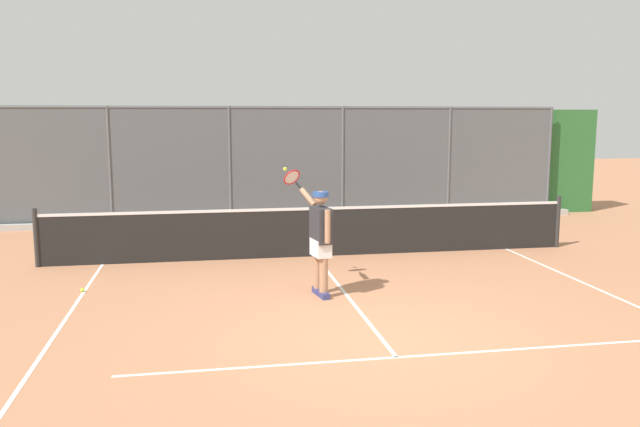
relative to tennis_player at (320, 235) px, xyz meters
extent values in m
plane|color=#B27551|center=(-0.40, 1.97, -0.93)|extent=(60.00, 60.00, 0.00)
cube|color=white|center=(-0.40, 2.67, -0.92)|extent=(6.19, 0.05, 0.01)
cube|color=white|center=(3.57, 2.18, -0.92)|extent=(0.05, 9.84, 0.01)
cube|color=white|center=(-0.40, -0.04, -0.92)|extent=(0.05, 5.41, 0.01)
cylinder|color=#565B60|center=(-7.63, -6.97, 0.55)|extent=(0.07, 0.07, 2.94)
cylinder|color=#565B60|center=(-4.74, -6.97, 0.55)|extent=(0.07, 0.07, 2.94)
cylinder|color=#565B60|center=(-1.85, -6.97, 0.55)|extent=(0.07, 0.07, 2.94)
cylinder|color=#565B60|center=(1.05, -6.97, 0.55)|extent=(0.07, 0.07, 2.94)
cylinder|color=#565B60|center=(3.94, -6.97, 0.55)|extent=(0.07, 0.07, 2.94)
cylinder|color=#565B60|center=(-0.40, -6.97, 1.98)|extent=(14.47, 0.05, 0.05)
cube|color=#565B60|center=(-0.40, -6.97, 0.55)|extent=(14.47, 0.02, 2.94)
cube|color=#2D6B33|center=(-0.40, -7.62, 0.51)|extent=(17.47, 0.90, 2.87)
cube|color=#ADADA8|center=(-0.40, -6.79, -0.85)|extent=(15.47, 0.18, 0.15)
cylinder|color=#2D2D2D|center=(-5.49, -2.74, -0.39)|extent=(0.09, 0.09, 1.07)
cylinder|color=#2D2D2D|center=(4.69, -2.74, -0.39)|extent=(0.09, 0.09, 1.07)
cube|color=black|center=(-0.40, -2.74, -0.47)|extent=(10.10, 0.02, 0.91)
cube|color=white|center=(-0.40, -2.74, 0.01)|extent=(10.10, 0.04, 0.05)
cube|color=white|center=(-0.40, -2.74, -0.47)|extent=(0.05, 0.04, 0.91)
cube|color=navy|center=(-0.03, 0.14, -0.88)|extent=(0.15, 0.28, 0.09)
cylinder|color=#A87A5B|center=(-0.03, 0.14, -0.47)|extent=(0.13, 0.13, 0.73)
cube|color=navy|center=(0.01, -0.10, -0.88)|extent=(0.15, 0.28, 0.09)
cylinder|color=#A87A5B|center=(0.01, -0.10, -0.47)|extent=(0.13, 0.13, 0.73)
cube|color=white|center=(-0.01, 0.02, -0.18)|extent=(0.28, 0.42, 0.26)
cube|color=#2D2D33|center=(-0.01, 0.02, 0.16)|extent=(0.29, 0.48, 0.53)
cylinder|color=#A87A5B|center=(-0.06, 0.30, 0.18)|extent=(0.08, 0.08, 0.49)
cylinder|color=#A87A5B|center=(0.12, -0.39, 0.53)|extent=(0.25, 0.36, 0.28)
sphere|color=#A87A5B|center=(-0.01, 0.02, 0.57)|extent=(0.20, 0.20, 0.20)
cylinder|color=#284C93|center=(-0.01, 0.02, 0.63)|extent=(0.27, 0.27, 0.08)
cube|color=#284C93|center=(0.01, -0.09, 0.59)|extent=(0.20, 0.21, 0.02)
cylinder|color=black|center=(0.23, -0.60, 0.69)|extent=(0.11, 0.16, 0.13)
torus|color=red|center=(0.32, -0.76, 0.81)|extent=(0.35, 0.30, 0.26)
cylinder|color=silver|center=(0.32, -0.76, 0.81)|extent=(0.28, 0.24, 0.21)
sphere|color=#C1D138|center=(0.40, -0.92, 0.93)|extent=(0.07, 0.07, 0.07)
sphere|color=#C1D138|center=(3.59, -0.82, -0.89)|extent=(0.07, 0.07, 0.07)
camera|label=1|loc=(1.68, 9.38, 1.77)|focal=36.34mm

